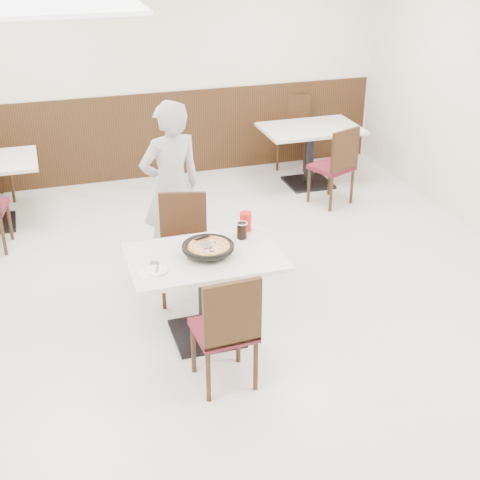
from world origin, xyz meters
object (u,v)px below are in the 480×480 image
object	(u,v)px
main_table	(206,296)
pizza	(209,249)
chair_far	(184,251)
bg_chair_right_far	(292,133)
chair_near	(223,327)
pizza_pan	(208,250)
red_cup	(246,221)
side_plate	(157,270)
bg_table_right	(309,156)
cola_glass	(242,231)
bg_chair_right_near	(332,165)
diner_person	(171,188)

from	to	relation	value
main_table	pizza	bearing A→B (deg)	-26.33
chair_far	bg_chair_right_far	bearing A→B (deg)	-112.25
main_table	bg_chair_right_far	world-z (taller)	bg_chair_right_far
chair_near	bg_chair_right_far	xyz separation A→B (m)	(2.16, 4.16, 0.00)
main_table	pizza_pan	world-z (taller)	pizza_pan
chair_near	red_cup	xyz separation A→B (m)	(0.47, 0.95, 0.35)
side_plate	bg_table_right	world-z (taller)	side_plate
pizza	red_cup	bearing A→B (deg)	40.57
red_cup	bg_table_right	xyz separation A→B (m)	(1.67, 2.55, -0.45)
chair_near	red_cup	size ratio (longest dim) A/B	5.94
cola_glass	bg_chair_right_near	xyz separation A→B (m)	(1.75, 2.05, -0.34)
pizza	bg_table_right	bearing A→B (deg)	54.45
side_plate	cola_glass	distance (m)	0.85
side_plate	bg_table_right	distance (m)	3.96
cola_glass	red_cup	world-z (taller)	red_cup
pizza_pan	bg_chair_right_far	world-z (taller)	bg_chair_right_far
cola_glass	diner_person	world-z (taller)	diner_person
pizza_pan	bg_chair_right_far	size ratio (longest dim) A/B	0.36
main_table	cola_glass	size ratio (longest dim) A/B	9.23
main_table	bg_chair_right_far	size ratio (longest dim) A/B	1.26
main_table	bg_table_right	world-z (taller)	same
cola_glass	bg_table_right	bearing A→B (deg)	57.08
cola_glass	main_table	bearing A→B (deg)	-151.36
diner_person	bg_table_right	bearing A→B (deg)	-154.94
side_plate	red_cup	world-z (taller)	red_cup
side_plate	bg_table_right	bearing A→B (deg)	50.33
chair_near	pizza	bearing A→B (deg)	81.12
side_plate	bg_chair_right_near	world-z (taller)	bg_chair_right_near
diner_person	bg_chair_right_near	bearing A→B (deg)	-167.53
chair_near	bg_chair_right_far	size ratio (longest dim) A/B	1.00
main_table	side_plate	bearing A→B (deg)	-160.59
main_table	bg_table_right	xyz separation A→B (m)	(2.11, 2.89, 0.00)
diner_person	cola_glass	bearing A→B (deg)	96.32
pizza	red_cup	distance (m)	0.54
chair_far	cola_glass	distance (m)	0.68
cola_glass	diner_person	xyz separation A→B (m)	(-0.36, 1.04, 0.02)
side_plate	chair_near	bearing A→B (deg)	-50.85
main_table	pizza	distance (m)	0.44
chair_near	bg_table_right	distance (m)	4.10
main_table	pizza_pan	bearing A→B (deg)	-8.20
pizza_pan	red_cup	world-z (taller)	red_cup
side_plate	diner_person	bearing A→B (deg)	73.46
red_cup	bg_chair_right_near	world-z (taller)	bg_chair_right_near
side_plate	diner_person	world-z (taller)	diner_person
bg_chair_right_far	bg_table_right	bearing A→B (deg)	112.68
chair_near	chair_far	bearing A→B (deg)	86.96
chair_far	pizza_pan	distance (m)	0.72
bg_table_right	red_cup	bearing A→B (deg)	-123.12
chair_near	bg_chair_right_near	world-z (taller)	same
cola_glass	bg_chair_right_near	bearing A→B (deg)	49.47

